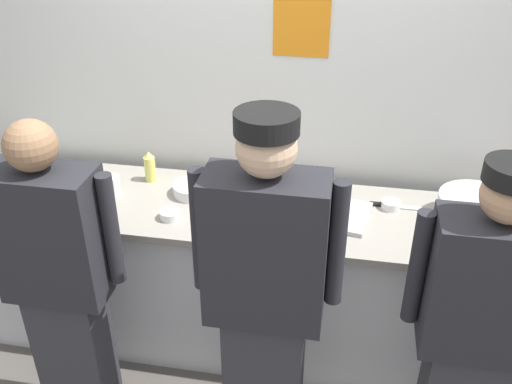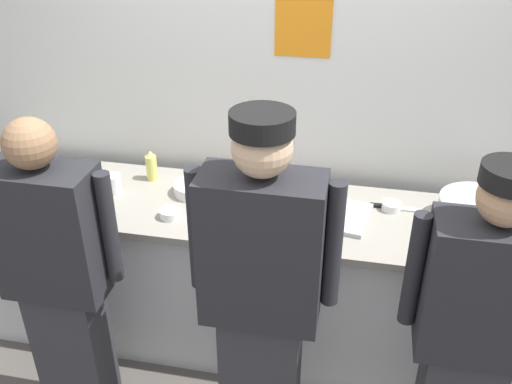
{
  "view_description": "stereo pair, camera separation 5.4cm",
  "coord_description": "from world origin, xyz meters",
  "px_view_note": "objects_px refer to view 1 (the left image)",
  "views": [
    {
      "loc": [
        0.38,
        -2.09,
        2.44
      ],
      "look_at": [
        -0.07,
        0.37,
        1.01
      ],
      "focal_mm": 39.53,
      "sensor_mm": 36.0,
      "label": 1
    },
    {
      "loc": [
        0.43,
        -2.08,
        2.44
      ],
      "look_at": [
        -0.07,
        0.37,
        1.01
      ],
      "focal_mm": 39.53,
      "sensor_mm": 36.0,
      "label": 2
    }
  ],
  "objects_px": {
    "ramekin_red_sauce": "(170,214)",
    "ramekin_orange_sauce": "(252,205)",
    "chef_far_right": "(475,329)",
    "squeeze_bottle_spare": "(150,167)",
    "chefs_knife": "(391,206)",
    "sheet_tray": "(327,212)",
    "squeeze_bottle_primary": "(219,192)",
    "deli_cup": "(112,185)",
    "plate_stack_rear": "(60,186)",
    "mixing_bowl_steel": "(476,209)",
    "plate_stack_front": "(193,189)",
    "ramekin_green_sauce": "(391,204)",
    "chef_center": "(265,294)",
    "chef_near_left": "(60,279)"
  },
  "relations": [
    {
      "from": "ramekin_red_sauce",
      "to": "ramekin_orange_sauce",
      "type": "bearing_deg",
      "value": 21.85
    },
    {
      "from": "chef_far_right",
      "to": "squeeze_bottle_spare",
      "type": "distance_m",
      "value": 1.86
    },
    {
      "from": "chefs_knife",
      "to": "sheet_tray",
      "type": "bearing_deg",
      "value": -157.79
    },
    {
      "from": "squeeze_bottle_primary",
      "to": "deli_cup",
      "type": "distance_m",
      "value": 0.62
    },
    {
      "from": "plate_stack_rear",
      "to": "ramekin_orange_sauce",
      "type": "bearing_deg",
      "value": 1.35
    },
    {
      "from": "mixing_bowl_steel",
      "to": "squeeze_bottle_primary",
      "type": "height_order",
      "value": "squeeze_bottle_primary"
    },
    {
      "from": "plate_stack_front",
      "to": "ramekin_green_sauce",
      "type": "relative_size",
      "value": 2.28
    },
    {
      "from": "plate_stack_front",
      "to": "squeeze_bottle_spare",
      "type": "bearing_deg",
      "value": 159.27
    },
    {
      "from": "chef_center",
      "to": "ramekin_green_sauce",
      "type": "relative_size",
      "value": 17.71
    },
    {
      "from": "plate_stack_rear",
      "to": "chef_far_right",
      "type": "bearing_deg",
      "value": -16.55
    },
    {
      "from": "squeeze_bottle_spare",
      "to": "ramekin_red_sauce",
      "type": "distance_m",
      "value": 0.44
    },
    {
      "from": "squeeze_bottle_primary",
      "to": "ramekin_orange_sauce",
      "type": "distance_m",
      "value": 0.18
    },
    {
      "from": "sheet_tray",
      "to": "ramekin_orange_sauce",
      "type": "height_order",
      "value": "ramekin_orange_sauce"
    },
    {
      "from": "mixing_bowl_steel",
      "to": "chefs_knife",
      "type": "bearing_deg",
      "value": 170.45
    },
    {
      "from": "chef_far_right",
      "to": "squeeze_bottle_spare",
      "type": "relative_size",
      "value": 8.89
    },
    {
      "from": "chef_near_left",
      "to": "plate_stack_front",
      "type": "xyz_separation_m",
      "value": [
        0.41,
        0.75,
        0.08
      ]
    },
    {
      "from": "chef_near_left",
      "to": "squeeze_bottle_spare",
      "type": "height_order",
      "value": "chef_near_left"
    },
    {
      "from": "squeeze_bottle_primary",
      "to": "ramekin_red_sauce",
      "type": "bearing_deg",
      "value": -150.31
    },
    {
      "from": "chefs_knife",
      "to": "plate_stack_rear",
      "type": "bearing_deg",
      "value": -174.15
    },
    {
      "from": "plate_stack_rear",
      "to": "ramekin_green_sauce",
      "type": "height_order",
      "value": "plate_stack_rear"
    },
    {
      "from": "mixing_bowl_steel",
      "to": "ramekin_orange_sauce",
      "type": "distance_m",
      "value": 1.12
    },
    {
      "from": "squeeze_bottle_spare",
      "to": "chefs_knife",
      "type": "height_order",
      "value": "squeeze_bottle_spare"
    },
    {
      "from": "chef_far_right",
      "to": "mixing_bowl_steel",
      "type": "bearing_deg",
      "value": 83.28
    },
    {
      "from": "plate_stack_rear",
      "to": "sheet_tray",
      "type": "relative_size",
      "value": 0.57
    },
    {
      "from": "ramekin_red_sauce",
      "to": "mixing_bowl_steel",
      "type": "bearing_deg",
      "value": 9.25
    },
    {
      "from": "mixing_bowl_steel",
      "to": "squeeze_bottle_primary",
      "type": "xyz_separation_m",
      "value": [
        -1.28,
        -0.12,
        0.03
      ]
    },
    {
      "from": "chef_near_left",
      "to": "sheet_tray",
      "type": "distance_m",
      "value": 1.32
    },
    {
      "from": "plate_stack_rear",
      "to": "chefs_knife",
      "type": "height_order",
      "value": "plate_stack_rear"
    },
    {
      "from": "chef_far_right",
      "to": "plate_stack_rear",
      "type": "xyz_separation_m",
      "value": [
        -2.08,
        0.62,
        0.11
      ]
    },
    {
      "from": "chef_near_left",
      "to": "sheet_tray",
      "type": "xyz_separation_m",
      "value": [
        1.14,
        0.67,
        0.07
      ]
    },
    {
      "from": "plate_stack_front",
      "to": "squeeze_bottle_spare",
      "type": "distance_m",
      "value": 0.3
    },
    {
      "from": "chef_near_left",
      "to": "ramekin_orange_sauce",
      "type": "height_order",
      "value": "chef_near_left"
    },
    {
      "from": "plate_stack_rear",
      "to": "mixing_bowl_steel",
      "type": "bearing_deg",
      "value": 3.0
    },
    {
      "from": "chef_center",
      "to": "chefs_knife",
      "type": "xyz_separation_m",
      "value": [
        0.53,
        0.83,
        -0.01
      ]
    },
    {
      "from": "plate_stack_rear",
      "to": "ramekin_orange_sauce",
      "type": "xyz_separation_m",
      "value": [
        1.05,
        0.02,
        -0.02
      ]
    },
    {
      "from": "chef_near_left",
      "to": "ramekin_orange_sauce",
      "type": "relative_size",
      "value": 16.82
    },
    {
      "from": "sheet_tray",
      "to": "chefs_knife",
      "type": "relative_size",
      "value": 1.52
    },
    {
      "from": "chef_center",
      "to": "chefs_knife",
      "type": "bearing_deg",
      "value": 57.17
    },
    {
      "from": "ramekin_green_sauce",
      "to": "chef_far_right",
      "type": "bearing_deg",
      "value": -67.79
    },
    {
      "from": "chef_center",
      "to": "deli_cup",
      "type": "height_order",
      "value": "chef_center"
    },
    {
      "from": "sheet_tray",
      "to": "deli_cup",
      "type": "height_order",
      "value": "deli_cup"
    },
    {
      "from": "chef_center",
      "to": "mixing_bowl_steel",
      "type": "relative_size",
      "value": 4.6
    },
    {
      "from": "chef_center",
      "to": "plate_stack_front",
      "type": "height_order",
      "value": "chef_center"
    },
    {
      "from": "plate_stack_rear",
      "to": "mixing_bowl_steel",
      "type": "height_order",
      "value": "mixing_bowl_steel"
    },
    {
      "from": "chef_center",
      "to": "squeeze_bottle_primary",
      "type": "relative_size",
      "value": 8.06
    },
    {
      "from": "chef_center",
      "to": "plate_stack_front",
      "type": "bearing_deg",
      "value": 123.91
    },
    {
      "from": "chef_far_right",
      "to": "chefs_knife",
      "type": "xyz_separation_m",
      "value": [
        -0.31,
        0.8,
        0.07
      ]
    },
    {
      "from": "plate_stack_front",
      "to": "chef_center",
      "type": "bearing_deg",
      "value": -56.09
    },
    {
      "from": "plate_stack_front",
      "to": "chef_near_left",
      "type": "bearing_deg",
      "value": -118.7
    },
    {
      "from": "plate_stack_front",
      "to": "deli_cup",
      "type": "xyz_separation_m",
      "value": [
        -0.43,
        -0.08,
        0.02
      ]
    }
  ]
}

